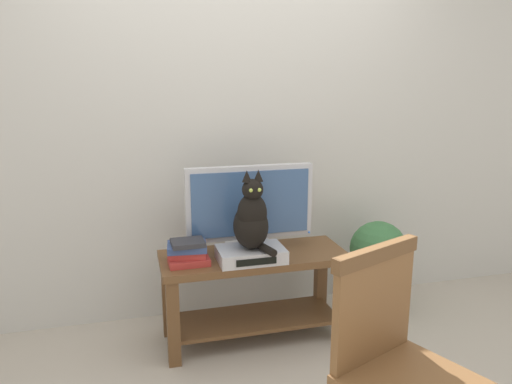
% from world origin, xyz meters
% --- Properties ---
extents(ground_plane, '(12.00, 12.00, 0.00)m').
position_xyz_m(ground_plane, '(0.00, 0.00, 0.00)').
color(ground_plane, '#ADA393').
extents(back_wall, '(7.00, 0.12, 2.80)m').
position_xyz_m(back_wall, '(0.00, 0.99, 1.40)').
color(back_wall, beige).
rests_on(back_wall, ground).
extents(tv_stand, '(1.13, 0.45, 0.56)m').
position_xyz_m(tv_stand, '(0.03, 0.47, 0.38)').
color(tv_stand, brown).
rests_on(tv_stand, ground).
extents(tv, '(0.79, 0.20, 0.53)m').
position_xyz_m(tv, '(0.03, 0.57, 0.83)').
color(tv, '#B7B7BC').
rests_on(tv, tv_stand).
extents(media_box, '(0.39, 0.26, 0.08)m').
position_xyz_m(media_box, '(-0.02, 0.37, 0.59)').
color(media_box, '#BCBCC1').
rests_on(media_box, tv_stand).
extents(cat, '(0.21, 0.31, 0.47)m').
position_xyz_m(cat, '(-0.02, 0.36, 0.81)').
color(cat, black).
rests_on(cat, media_box).
extents(wooden_chair, '(0.61, 0.61, 0.96)m').
position_xyz_m(wooden_chair, '(0.28, -0.74, 0.56)').
color(wooden_chair, brown).
rests_on(wooden_chair, ground).
extents(book_stack, '(0.24, 0.21, 0.14)m').
position_xyz_m(book_stack, '(-0.38, 0.43, 0.62)').
color(book_stack, '#B2332D').
rests_on(book_stack, tv_stand).
extents(potted_plant, '(0.38, 0.38, 0.66)m').
position_xyz_m(potted_plant, '(0.92, 0.56, 0.39)').
color(potted_plant, beige).
rests_on(potted_plant, ground).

